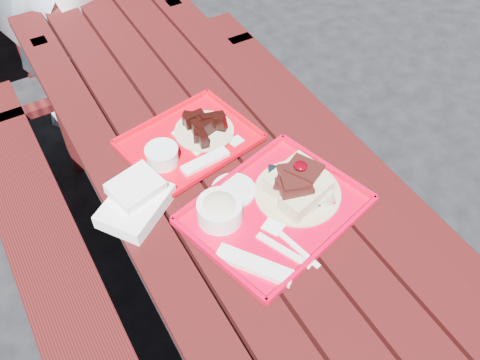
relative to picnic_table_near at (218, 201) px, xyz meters
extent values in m
plane|color=black|center=(0.00, 0.00, -0.56)|extent=(60.00, 60.00, 0.00)
cube|color=#3D0E0B|center=(-0.30, 0.00, 0.17)|extent=(0.14, 2.40, 0.04)
cube|color=#3D0E0B|center=(-0.15, 0.00, 0.17)|extent=(0.14, 2.40, 0.04)
cube|color=#3D0E0B|center=(0.00, 0.00, 0.17)|extent=(0.14, 2.40, 0.04)
cube|color=#3D0E0B|center=(0.15, 0.00, 0.17)|extent=(0.14, 2.40, 0.04)
cube|color=#3D0E0B|center=(0.30, 0.00, 0.17)|extent=(0.14, 2.40, 0.04)
cube|color=#3D0E0B|center=(-0.58, 0.00, -0.13)|extent=(0.25, 2.40, 0.04)
cube|color=#3D0E0B|center=(-0.58, 0.84, -0.35)|extent=(0.06, 0.06, 0.42)
cube|color=#3D0E0B|center=(0.58, 0.00, -0.13)|extent=(0.25, 2.40, 0.04)
cube|color=#3D0E0B|center=(0.58, 0.84, -0.35)|extent=(0.06, 0.06, 0.42)
cube|color=#3D0E0B|center=(-0.30, 0.96, -0.19)|extent=(0.06, 0.06, 0.75)
cube|color=#3D0E0B|center=(0.30, 0.96, -0.19)|extent=(0.06, 0.06, 0.75)
cube|color=#3D0E0B|center=(0.00, 0.96, -0.13)|extent=(1.40, 0.06, 0.04)
cube|color=#3D0E0B|center=(-0.30, 1.84, -0.19)|extent=(0.06, 0.06, 0.75)
cube|color=red|center=(0.05, -0.26, 0.20)|extent=(0.56, 0.48, 0.01)
cube|color=red|center=(0.00, -0.09, 0.21)|extent=(0.47, 0.14, 0.02)
cube|color=red|center=(0.10, -0.44, 0.21)|extent=(0.47, 0.14, 0.02)
cube|color=red|center=(0.29, -0.20, 0.21)|extent=(0.11, 0.36, 0.02)
cube|color=red|center=(-0.18, -0.33, 0.21)|extent=(0.11, 0.36, 0.02)
cylinder|color=tan|center=(0.15, -0.24, 0.21)|extent=(0.26, 0.26, 0.01)
cube|color=#CEBD8D|center=(0.15, -0.28, 0.24)|extent=(0.18, 0.12, 0.05)
cube|color=#CEBD8D|center=(0.15, -0.19, 0.24)|extent=(0.18, 0.12, 0.05)
ellipsoid|color=#4A0007|center=(0.15, -0.24, 0.34)|extent=(0.04, 0.04, 0.02)
cylinder|color=white|center=(-0.10, -0.20, 0.24)|extent=(0.13, 0.13, 0.07)
ellipsoid|color=beige|center=(-0.10, -0.20, 0.26)|extent=(0.11, 0.11, 0.05)
cylinder|color=silver|center=(-0.02, -0.14, 0.21)|extent=(0.14, 0.14, 0.01)
cube|color=white|center=(-0.10, -0.40, 0.21)|extent=(0.17, 0.21, 0.02)
cube|color=white|center=(0.00, -0.39, 0.21)|extent=(0.09, 0.17, 0.01)
cube|color=white|center=(0.03, -0.39, 0.21)|extent=(0.05, 0.18, 0.01)
cube|color=white|center=(0.02, -0.31, 0.21)|extent=(0.07, 0.07, 0.00)
cube|color=red|center=(-0.04, 0.12, 0.20)|extent=(0.45, 0.38, 0.01)
cube|color=red|center=(-0.06, 0.28, 0.21)|extent=(0.39, 0.09, 0.02)
cube|color=red|center=(-0.01, -0.03, 0.21)|extent=(0.39, 0.09, 0.02)
cube|color=red|center=(0.16, 0.16, 0.21)|extent=(0.07, 0.30, 0.02)
cube|color=red|center=(-0.23, 0.09, 0.21)|extent=(0.07, 0.30, 0.02)
cube|color=white|center=(0.01, 0.13, 0.20)|extent=(0.16, 0.16, 0.01)
cylinder|color=tan|center=(0.03, 0.14, 0.21)|extent=(0.20, 0.20, 0.01)
cylinder|color=white|center=(-0.15, 0.08, 0.23)|extent=(0.10, 0.10, 0.05)
cylinder|color=white|center=(-0.15, 0.08, 0.25)|extent=(0.11, 0.11, 0.01)
cube|color=white|center=(-0.03, 0.01, 0.21)|extent=(0.17, 0.05, 0.01)
cube|color=silver|center=(0.10, 0.05, 0.20)|extent=(0.05, 0.04, 0.00)
cube|color=white|center=(-0.29, -0.05, 0.21)|extent=(0.26, 0.25, 0.05)
cube|color=white|center=(-0.28, -0.02, 0.26)|extent=(0.17, 0.15, 0.04)
camera|label=1|loc=(-0.52, -1.05, 1.43)|focal=40.00mm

